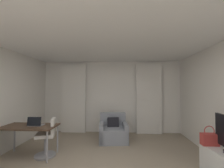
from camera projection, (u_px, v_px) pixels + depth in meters
name	position (u px, v px, depth m)	size (l,w,h in m)	color
wall_window	(111.00, 97.00, 5.55)	(5.12, 0.06, 2.60)	silver
ceiling	(100.00, 29.00, 2.57)	(5.12, 6.12, 0.06)	white
curtain_left_panel	(74.00, 98.00, 5.50)	(0.90, 0.06, 2.50)	silver
curtain_right_panel	(149.00, 98.00, 5.34)	(0.90, 0.06, 2.50)	silver
armchair	(113.00, 132.00, 4.61)	(0.92, 0.92, 0.81)	gray
desk	(30.00, 128.00, 3.52)	(1.23, 0.63, 0.72)	#4C3828
desk_chair	(47.00, 139.00, 3.55)	(0.50, 0.50, 0.88)	gray
laptop	(36.00, 124.00, 3.51)	(0.33, 0.26, 0.22)	#ADADB2
handbag_primary	(210.00, 139.00, 2.85)	(0.30, 0.14, 0.37)	#B73833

